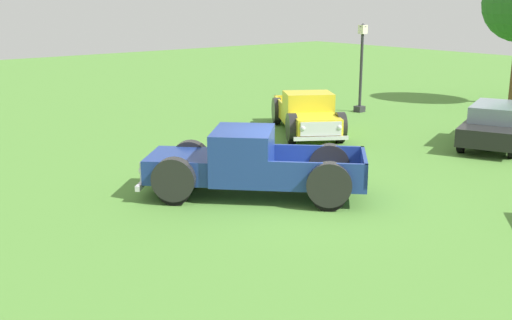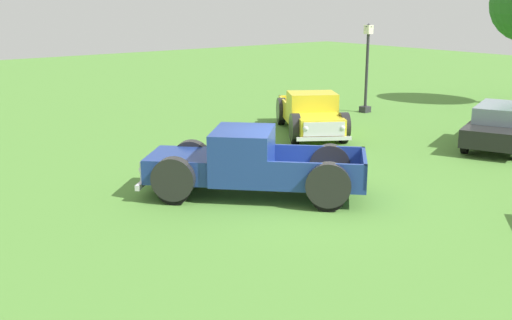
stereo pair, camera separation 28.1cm
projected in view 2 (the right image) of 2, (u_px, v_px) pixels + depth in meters
name	position (u px, v px, depth m)	size (l,w,h in m)	color
ground_plane	(294.00, 199.00, 15.08)	(80.00, 80.00, 0.00)	#548C38
pickup_truck_foreground	(240.00, 164.00, 15.17)	(5.14, 5.09, 1.64)	navy
pickup_truck_behind_right	(312.00, 115.00, 21.88)	(5.05, 4.06, 1.50)	yellow
sedan_distant_a	(500.00, 125.00, 20.14)	(3.11, 4.42, 1.37)	black
lamp_post_near	(367.00, 66.00, 25.97)	(0.36, 0.36, 3.68)	#2D2D33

